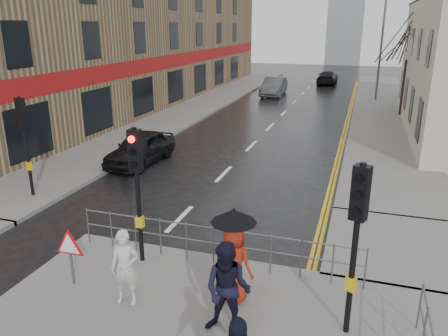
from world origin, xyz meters
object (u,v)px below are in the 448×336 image
Objects in this scene: pedestrian_with_umbrella at (233,252)px; pedestrian_a at (125,268)px; pedestrian_b at (228,290)px; car_mid at (274,86)px; car_parked at (141,148)px.

pedestrian_a is at bearing -159.37° from pedestrian_with_umbrella.
pedestrian_b is 0.90× the size of pedestrian_with_umbrella.
pedestrian_b is at bearing -78.92° from pedestrian_with_umbrella.
pedestrian_a is 0.88× the size of pedestrian_b.
car_parked is at bearing -95.48° from car_mid.
pedestrian_a is 0.36× the size of car_mid.
car_parked is 0.87× the size of car_mid.
car_mid is (-5.27, 30.06, -0.32)m from pedestrian_b.
car_parked is at bearing 128.37° from pedestrian_with_umbrella.
pedestrian_b is 1.10m from pedestrian_with_umbrella.
car_parked is at bearing 104.09° from pedestrian_a.
car_mid reaches higher than car_parked.
car_parked is (-6.90, 9.51, -0.39)m from pedestrian_b.
pedestrian_with_umbrella is at bearing 101.69° from pedestrian_b.
pedestrian_with_umbrella is (-0.21, 1.06, 0.19)m from pedestrian_b.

